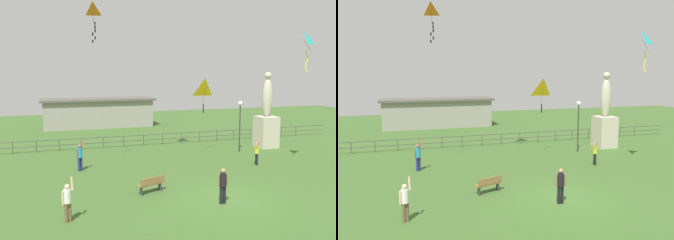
% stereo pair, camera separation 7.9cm
% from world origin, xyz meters
% --- Properties ---
extents(ground_plane, '(80.00, 80.00, 0.00)m').
position_xyz_m(ground_plane, '(0.00, 0.00, 0.00)').
color(ground_plane, '#3D6028').
extents(statue_monument, '(1.60, 1.60, 6.26)m').
position_xyz_m(statue_monument, '(8.93, 10.30, 2.07)').
color(statue_monument, beige).
rests_on(statue_monument, ground_plane).
extents(lamppost, '(0.36, 0.36, 4.03)m').
position_xyz_m(lamppost, '(5.90, 9.35, 2.96)').
color(lamppost, '#38383D').
rests_on(lamppost, ground_plane).
extents(park_bench, '(1.55, 0.92, 0.85)m').
position_xyz_m(park_bench, '(-3.26, 2.19, 0.46)').
color(park_bench, olive).
rests_on(park_bench, ground_plane).
extents(person_0, '(0.34, 0.47, 1.83)m').
position_xyz_m(person_0, '(5.04, 5.43, 0.92)').
color(person_0, black).
rests_on(person_0, ground_plane).
extents(person_1, '(0.52, 0.32, 1.72)m').
position_xyz_m(person_1, '(-0.41, -0.38, 0.99)').
color(person_1, black).
rests_on(person_1, ground_plane).
extents(person_2, '(0.52, 0.30, 1.93)m').
position_xyz_m(person_2, '(-7.56, -0.31, 0.97)').
color(person_2, brown).
rests_on(person_2, ground_plane).
extents(person_3, '(0.55, 0.35, 2.03)m').
position_xyz_m(person_3, '(-6.49, 7.57, 1.02)').
color(person_3, navy).
rests_on(person_3, ground_plane).
extents(kite_0, '(0.79, 0.82, 2.39)m').
position_xyz_m(kite_0, '(-5.47, 7.25, 9.88)').
color(kite_0, orange).
extents(kite_2, '(1.00, 0.93, 2.55)m').
position_xyz_m(kite_2, '(7.23, 3.97, 8.23)').
color(kite_2, '#19B2B2').
extents(kite_3, '(1.13, 0.95, 2.51)m').
position_xyz_m(kite_3, '(2.66, 8.83, 5.06)').
color(kite_3, yellow).
extents(waterfront_railing, '(36.01, 0.06, 0.95)m').
position_xyz_m(waterfront_railing, '(-0.44, 14.00, 0.63)').
color(waterfront_railing, '#4C4742').
rests_on(waterfront_railing, ground_plane).
extents(pavilion_building, '(12.62, 4.29, 3.27)m').
position_xyz_m(pavilion_building, '(-3.07, 26.00, 1.66)').
color(pavilion_building, gray).
rests_on(pavilion_building, ground_plane).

